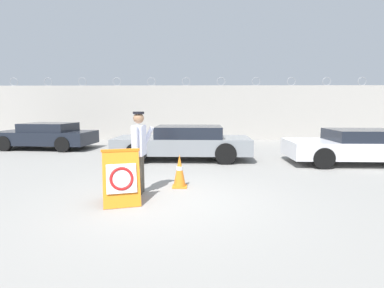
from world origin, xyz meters
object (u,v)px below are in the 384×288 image
Objects in this scene: parked_car_front_coupe at (46,136)px; security_guard at (139,148)px; traffic_cone_near at (180,171)px; parked_car_rear_sedan at (184,142)px; barricade_sign at (121,176)px; parked_car_far_side at (357,146)px.

security_guard is at bearing 134.59° from parked_car_front_coupe.
security_guard is 0.41× the size of parked_car_front_coupe.
parked_car_rear_sedan reaches higher than traffic_cone_near.
security_guard is 1.14m from traffic_cone_near.
traffic_cone_near is (0.83, 0.49, -0.60)m from security_guard.
parked_car_front_coupe is (-5.25, 7.45, 0.06)m from barricade_sign.
parked_car_front_coupe is 0.99× the size of parked_car_far_side.
parked_car_far_side is at bearing 170.09° from parked_car_front_coupe.
traffic_cone_near is 0.18× the size of parked_car_front_coupe.
barricade_sign is 0.85m from security_guard.
parked_car_front_coupe is at bearing 42.39° from security_guard.
parked_car_rear_sedan is at bearing -7.00° from security_guard.
barricade_sign is 1.36× the size of traffic_cone_near.
barricade_sign is 1.59m from traffic_cone_near.
barricade_sign is 7.88m from parked_car_far_side.
security_guard reaches higher than traffic_cone_near.
barricade_sign is at bearing 130.75° from parked_car_front_coupe.
security_guard reaches higher than parked_car_front_coupe.
traffic_cone_near is at bearing -55.92° from security_guard.
parked_car_rear_sedan is 5.76m from parked_car_far_side.
security_guard is 2.27× the size of traffic_cone_near.
traffic_cone_near is (1.07, 1.17, -0.14)m from barricade_sign.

